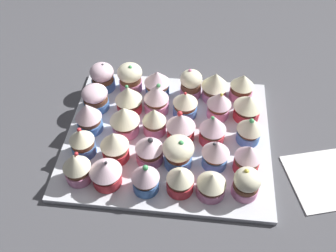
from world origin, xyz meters
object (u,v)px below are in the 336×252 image
at_px(cupcake_6, 248,106).
at_px(cupcake_17, 88,118).
at_px(cupcake_24, 246,183).
at_px(cupcake_27, 145,178).
at_px(cupcake_21, 149,149).
at_px(cupcake_20, 178,152).
at_px(cupcake_13, 213,128).
at_px(cupcake_29, 77,166).
at_px(cupcake_7, 219,104).
at_px(cupcake_9, 156,98).
at_px(cupcake_3, 157,83).
at_px(cupcake_12, 250,129).
at_px(cupcake_25, 211,184).
at_px(napkin, 328,179).
at_px(baking_tray, 168,136).
at_px(cupcake_14, 181,126).
at_px(cupcake_18, 248,158).
at_px(cupcake_15, 154,120).
at_px(cupcake_2, 191,83).
at_px(cupcake_10, 129,98).
at_px(cupcake_5, 102,77).
at_px(cupcake_22, 115,145).
at_px(cupcake_4, 130,77).
at_px(cupcake_23, 82,141).
at_px(cupcake_0, 242,86).
at_px(cupcake_28, 106,172).
at_px(cupcake_1, 215,85).
at_px(cupcake_11, 95,98).
at_px(cupcake_19, 216,153).
at_px(cupcake_8, 185,104).

relative_size(cupcake_6, cupcake_17, 0.86).
relative_size(cupcake_17, cupcake_24, 1.10).
bearing_deg(cupcake_27, cupcake_21, -87.89).
height_order(cupcake_20, cupcake_21, cupcake_20).
distance_m(cupcake_13, cupcake_29, 0.30).
relative_size(cupcake_7, cupcake_9, 0.91).
relative_size(cupcake_3, cupcake_12, 0.99).
bearing_deg(cupcake_27, cupcake_25, -178.50).
bearing_deg(cupcake_27, napkin, -169.65).
height_order(baking_tray, cupcake_14, cupcake_14).
bearing_deg(cupcake_18, cupcake_15, -22.07).
distance_m(cupcake_18, cupcake_24, 0.06).
bearing_deg(cupcake_2, cupcake_10, 25.91).
distance_m(cupcake_5, cupcake_17, 0.15).
bearing_deg(cupcake_22, cupcake_7, -145.46).
xyz_separation_m(cupcake_2, cupcake_4, (0.15, -0.01, 0.00)).
relative_size(cupcake_22, cupcake_23, 1.06).
bearing_deg(cupcake_20, cupcake_24, 157.60).
height_order(cupcake_3, cupcake_15, cupcake_3).
bearing_deg(cupcake_9, cupcake_21, 91.74).
bearing_deg(cupcake_12, cupcake_0, -84.49).
relative_size(cupcake_17, cupcake_27, 1.03).
height_order(cupcake_0, cupcake_25, cupcake_0).
bearing_deg(cupcake_3, cupcake_15, 94.29).
distance_m(cupcake_5, cupcake_13, 0.32).
bearing_deg(cupcake_3, cupcake_18, 135.92).
bearing_deg(cupcake_21, cupcake_28, 40.04).
bearing_deg(cupcake_25, cupcake_17, -26.25).
xyz_separation_m(cupcake_6, cupcake_28, (0.29, 0.22, 0.00)).
relative_size(cupcake_2, cupcake_4, 0.98).
relative_size(cupcake_10, cupcake_25, 1.22).
distance_m(cupcake_10, cupcake_23, 0.16).
relative_size(cupcake_4, cupcake_5, 1.06).
bearing_deg(cupcake_20, cupcake_25, 137.66).
distance_m(cupcake_5, cupcake_12, 0.39).
xyz_separation_m(cupcake_6, cupcake_20, (0.15, 0.15, 0.00)).
bearing_deg(cupcake_10, cupcake_4, -82.67).
relative_size(cupcake_13, cupcake_28, 1.13).
distance_m(cupcake_6, cupcake_25, 0.23).
height_order(cupcake_1, cupcake_11, cupcake_1).
height_order(cupcake_2, cupcake_17, cupcake_17).
distance_m(cupcake_19, napkin, 0.25).
xyz_separation_m(cupcake_20, cupcake_21, (0.06, -0.00, -0.00)).
height_order(cupcake_11, cupcake_18, cupcake_18).
xyz_separation_m(baking_tray, cupcake_24, (-0.17, 0.14, 0.04)).
height_order(cupcake_0, cupcake_17, cupcake_17).
height_order(cupcake_10, cupcake_11, cupcake_10).
bearing_deg(cupcake_20, cupcake_28, 23.90).
relative_size(cupcake_3, cupcake_19, 0.94).
xyz_separation_m(cupcake_8, cupcake_14, (0.00, 0.08, 0.00)).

